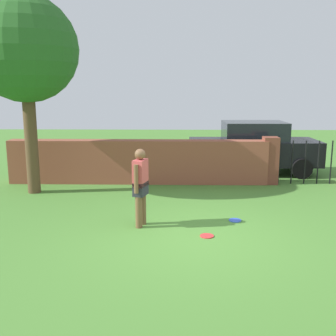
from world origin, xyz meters
TOP-DOWN VIEW (x-y plane):
  - ground_plane at (0.00, 0.00)m, footprint 40.00×40.00m
  - brick_wall at (-1.50, 4.49)m, footprint 7.67×0.50m
  - tree at (-4.24, 3.31)m, footprint 2.73×2.73m
  - person at (-1.08, 0.65)m, footprint 0.31×0.52m
  - fence_gate at (3.66, 4.49)m, footprint 2.90×0.44m
  - car at (2.22, 6.00)m, footprint 4.23×1.98m
  - frisbee_blue at (0.93, 1.02)m, footprint 0.27×0.27m
  - frisbee_red at (0.25, 0.07)m, footprint 0.27×0.27m

SIDE VIEW (x-z plane):
  - ground_plane at x=0.00m, z-range 0.00..0.00m
  - frisbee_blue at x=0.93m, z-range 0.00..0.02m
  - frisbee_red at x=0.25m, z-range 0.00..0.02m
  - brick_wall at x=-1.50m, z-range 0.00..1.29m
  - fence_gate at x=3.66m, z-range 0.00..1.40m
  - car at x=2.22m, z-range 0.00..1.72m
  - person at x=-1.08m, z-range 0.09..1.71m
  - tree at x=-4.24m, z-range 1.18..6.34m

